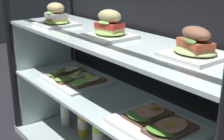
% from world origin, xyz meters
% --- Properties ---
extents(case_frame, '(1.41, 0.44, 0.97)m').
position_xyz_m(case_frame, '(0.00, 0.11, 0.53)').
color(case_frame, black).
rests_on(case_frame, ground).
extents(riser_lower_tier, '(1.34, 0.36, 0.34)m').
position_xyz_m(riser_lower_tier, '(0.00, 0.00, 0.21)').
color(riser_lower_tier, silver).
rests_on(riser_lower_tier, case_base_deck).
extents(shelf_lower_glass, '(1.36, 0.38, 0.01)m').
position_xyz_m(shelf_lower_glass, '(0.00, 0.00, 0.39)').
color(shelf_lower_glass, silver).
rests_on(shelf_lower_glass, riser_lower_tier).
extents(riser_upper_tier, '(1.34, 0.36, 0.28)m').
position_xyz_m(riser_upper_tier, '(0.00, 0.00, 0.54)').
color(riser_upper_tier, silver).
rests_on(riser_upper_tier, shelf_lower_glass).
extents(shelf_upper_glass, '(1.36, 0.38, 0.01)m').
position_xyz_m(shelf_upper_glass, '(0.00, 0.00, 0.68)').
color(shelf_upper_glass, silver).
rests_on(shelf_upper_glass, riser_upper_tier).
extents(plated_roll_sandwich_far_right, '(0.19, 0.19, 0.12)m').
position_xyz_m(plated_roll_sandwich_far_right, '(-0.39, -0.05, 0.73)').
color(plated_roll_sandwich_far_right, white).
rests_on(plated_roll_sandwich_far_right, shelf_upper_glass).
extents(plated_roll_sandwich_center, '(0.19, 0.19, 0.12)m').
position_xyz_m(plated_roll_sandwich_center, '(-0.00, -0.01, 0.73)').
color(plated_roll_sandwich_center, white).
rests_on(plated_roll_sandwich_center, shelf_upper_glass).
extents(plated_roll_sandwich_far_left, '(0.19, 0.19, 0.11)m').
position_xyz_m(plated_roll_sandwich_far_left, '(0.41, 0.03, 0.73)').
color(plated_roll_sandwich_far_left, white).
rests_on(plated_roll_sandwich_far_left, shelf_upper_glass).
extents(open_sandwich_tray_near_left_corner, '(0.34, 0.26, 0.06)m').
position_xyz_m(open_sandwich_tray_near_left_corner, '(-0.32, -0.00, 0.42)').
color(open_sandwich_tray_near_left_corner, white).
rests_on(open_sandwich_tray_near_left_corner, shelf_lower_glass).
extents(open_sandwich_tray_mid_right, '(0.34, 0.26, 0.06)m').
position_xyz_m(open_sandwich_tray_mid_right, '(0.31, -0.02, 0.42)').
color(open_sandwich_tray_mid_right, white).
rests_on(open_sandwich_tray_mid_right, shelf_lower_glass).
extents(juice_bottle_front_left_end, '(0.06, 0.06, 0.20)m').
position_xyz_m(juice_bottle_front_left_end, '(-0.52, 0.04, 0.12)').
color(juice_bottle_front_left_end, white).
rests_on(juice_bottle_front_left_end, case_base_deck).
extents(juice_bottle_tucked_behind, '(0.06, 0.06, 0.22)m').
position_xyz_m(juice_bottle_tucked_behind, '(-0.34, 0.05, 0.13)').
color(juice_bottle_tucked_behind, gold).
rests_on(juice_bottle_tucked_behind, case_base_deck).
extents(juice_bottle_back_left, '(0.07, 0.07, 0.22)m').
position_xyz_m(juice_bottle_back_left, '(-0.16, 0.03, 0.13)').
color(juice_bottle_back_left, '#B2D944').
rests_on(juice_bottle_back_left, case_base_deck).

